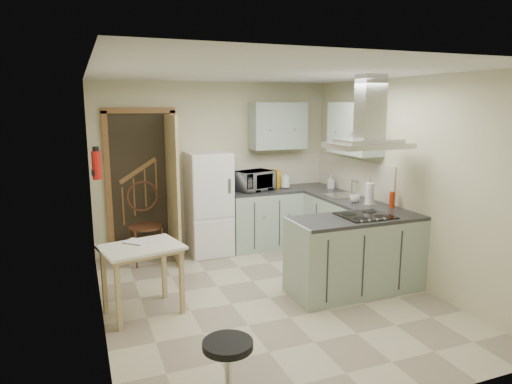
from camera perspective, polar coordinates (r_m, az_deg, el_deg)
name	(u,v)px	position (r m, az deg, el deg)	size (l,w,h in m)	color
floor	(269,298)	(5.36, 1.68, -13.05)	(4.20, 4.20, 0.00)	#BBB091
ceiling	(271,72)	(4.90, 1.84, 14.71)	(4.20, 4.20, 0.00)	silver
back_wall	(215,166)	(6.94, -5.09, 3.21)	(3.60, 3.60, 0.00)	beige
left_wall	(96,203)	(4.59, -19.37, -1.33)	(4.20, 4.20, 0.00)	beige
right_wall	(404,180)	(5.91, 18.01, 1.38)	(4.20, 4.20, 0.00)	beige
doorway	(142,184)	(6.71, -14.03, 0.94)	(1.10, 0.12, 2.10)	brown
fridge	(209,204)	(6.68, -5.94, -1.45)	(0.60, 0.60, 1.50)	white
counter_back	(263,218)	(7.02, 0.89, -3.30)	(1.08, 0.60, 0.90)	#9EB2A0
counter_right	(333,224)	(6.81, 9.65, -3.92)	(0.60, 1.95, 0.90)	#9EB2A0
splashback	(274,170)	(7.26, 2.24, 2.80)	(1.68, 0.02, 0.50)	beige
wall_cabinet_back	(278,126)	(7.05, 2.74, 8.26)	(0.85, 0.35, 0.70)	#9EB2A0
wall_cabinet_right	(355,128)	(6.43, 12.28, 7.77)	(0.35, 0.90, 0.70)	#9EB2A0
peninsula	(356,254)	(5.51, 12.40, -7.60)	(1.55, 0.65, 0.90)	#9EB2A0
hob	(365,216)	(5.44, 13.48, -2.88)	(0.58, 0.50, 0.01)	black
extractor_hood	(368,145)	(5.31, 13.87, 5.68)	(0.90, 0.55, 0.10)	silver
sink	(341,195)	(6.56, 10.56, -0.43)	(0.45, 0.40, 0.01)	silver
fire_extinguisher	(97,165)	(5.44, -19.30, 3.18)	(0.10, 0.10, 0.32)	#B2140F
drop_leaf_table	(143,280)	(5.00, -13.96, -10.60)	(0.79, 0.59, 0.74)	tan
bentwood_chair	(145,227)	(6.49, -13.65, -4.25)	(0.45, 0.45, 1.02)	#53241B
stool	(228,372)	(3.59, -3.50, -21.56)	(0.37, 0.37, 0.50)	black
microwave	(254,181)	(6.83, -0.19, 1.43)	(0.54, 0.36, 0.30)	black
kettle	(285,182)	(7.03, 3.68, 1.32)	(0.14, 0.14, 0.21)	white
cereal_box	(276,179)	(7.11, 2.50, 1.69)	(0.07, 0.18, 0.27)	gold
soap_bottle	(331,182)	(7.09, 9.31, 1.29)	(0.10, 0.10, 0.21)	silver
paper_towel	(370,194)	(6.04, 14.02, -0.19)	(0.11, 0.11, 0.29)	silver
cup	(355,199)	(6.14, 12.27, -0.83)	(0.13, 0.13, 0.10)	silver
red_bottle	(392,200)	(5.95, 16.64, -0.94)	(0.07, 0.07, 0.20)	red
book	(131,240)	(4.92, -15.39, -5.80)	(0.17, 0.24, 0.11)	maroon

